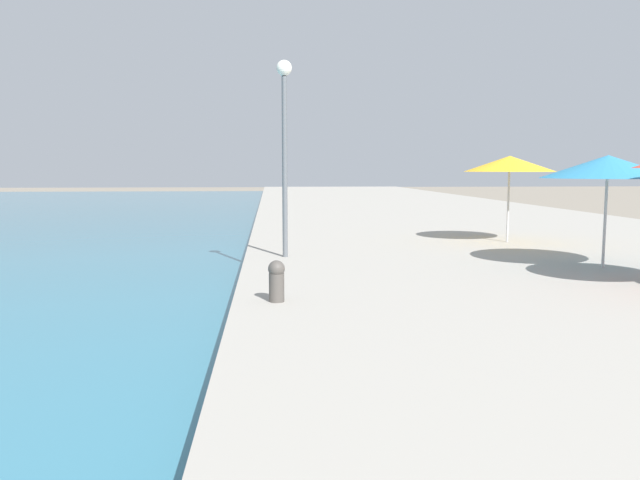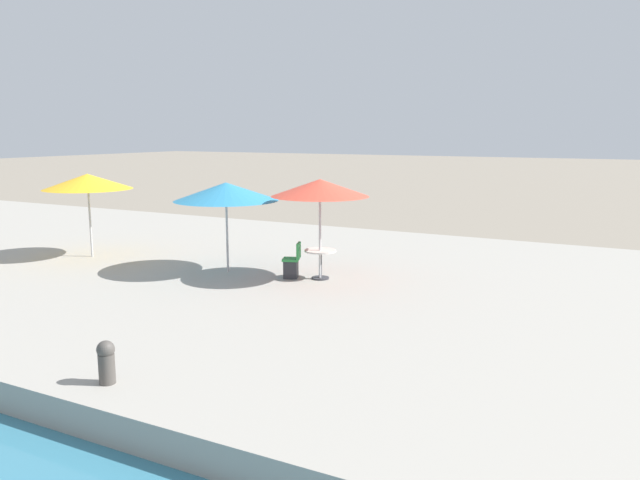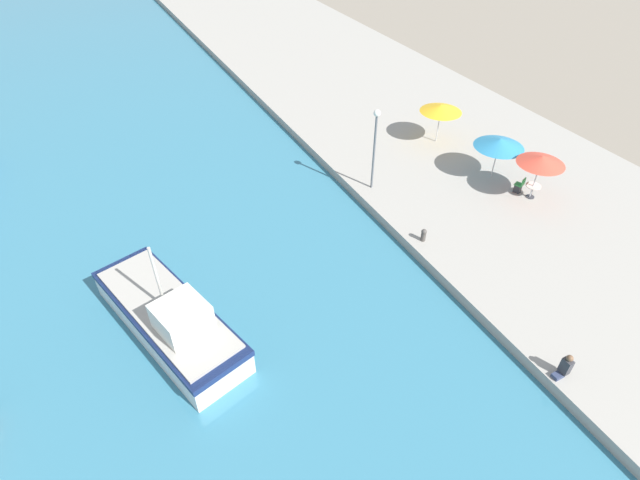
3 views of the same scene
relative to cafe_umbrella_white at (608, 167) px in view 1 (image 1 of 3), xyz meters
name	(u,v)px [view 1 (image 1 of 3)]	position (x,y,z in m)	size (l,w,h in m)	color
quay_promenade	(419,217)	(0.41, 17.82, -2.39)	(16.00, 90.00, 0.55)	#A39E93
cafe_umbrella_white	(608,167)	(0.00, 0.00, 0.00)	(2.72, 2.72, 2.36)	#B7B7B7
cafe_umbrella_striped	(510,164)	(-0.22, 4.77, 0.10)	(2.54, 2.54, 2.45)	#B7B7B7
mooring_bollard	(277,280)	(-6.90, -2.84, -1.77)	(0.26, 0.26, 0.65)	#4C4742
lamppost	(284,125)	(-6.63, 2.21, 0.97)	(0.36, 0.36, 4.56)	#565B60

